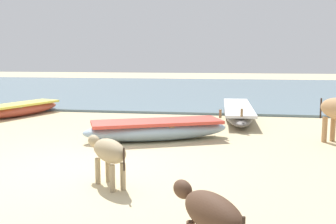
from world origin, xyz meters
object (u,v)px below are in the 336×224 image
fishing_boat_5 (157,129)px  calf_near_dark (210,215)px  calf_far_dun (108,152)px  fishing_boat_3 (19,109)px  fishing_boat_4 (238,112)px

fishing_boat_5 → calf_near_dark: 5.47m
calf_near_dark → calf_far_dun: 2.57m
fishing_boat_3 → fishing_boat_4: 6.88m
fishing_boat_5 → calf_near_dark: size_ratio=3.53×
fishing_boat_3 → calf_near_dark: (6.54, -8.15, 0.28)m
fishing_boat_3 → fishing_boat_5: (5.04, -2.89, 0.03)m
calf_near_dark → fishing_boat_4: bearing=-39.8°
fishing_boat_3 → calf_far_dun: 7.88m
fishing_boat_5 → fishing_boat_4: bearing=38.1°
calf_near_dark → calf_far_dun: size_ratio=1.07×
fishing_boat_4 → calf_near_dark: bearing=-4.0°
fishing_boat_5 → fishing_boat_3: bearing=126.7°
fishing_boat_4 → fishing_boat_5: bearing=-30.2°
fishing_boat_5 → calf_far_dun: (-0.08, -3.23, 0.26)m
calf_far_dun → fishing_boat_3: bearing=-6.7°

